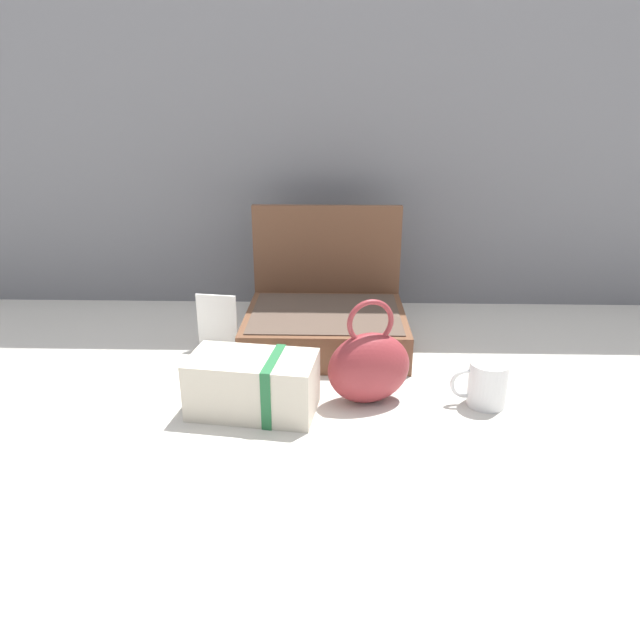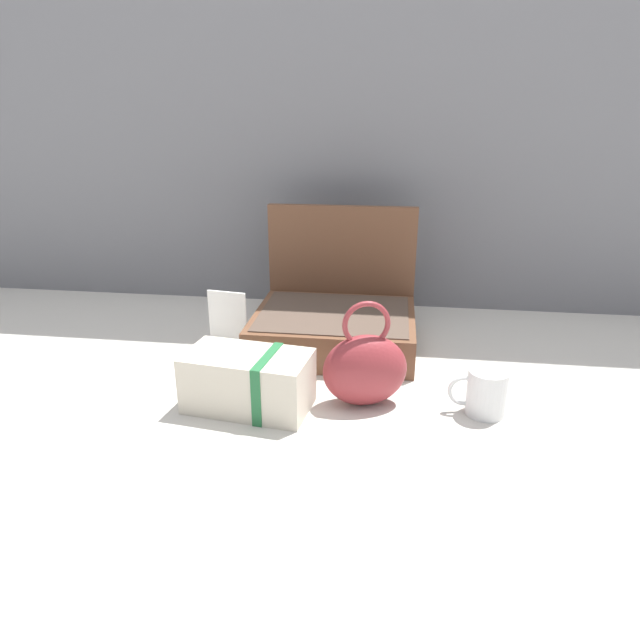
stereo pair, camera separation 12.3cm
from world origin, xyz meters
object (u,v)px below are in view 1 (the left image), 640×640
coffee_mug (486,384)px  open_suitcase (326,316)px  cream_toiletry_bag (255,384)px  info_card_left (217,322)px  teal_pouch_handbag (369,366)px

coffee_mug → open_suitcase: bearing=136.1°
open_suitcase → cream_toiletry_bag: 0.40m
cream_toiletry_bag → coffee_mug: bearing=4.7°
open_suitcase → coffee_mug: 0.48m
info_card_left → cream_toiletry_bag: bearing=-57.9°
teal_pouch_handbag → coffee_mug: 0.25m
teal_pouch_handbag → coffee_mug: (0.25, -0.01, -0.03)m
coffee_mug → info_card_left: bearing=156.1°
coffee_mug → cream_toiletry_bag: bearing=-175.3°
open_suitcase → teal_pouch_handbag: (0.10, -0.32, 0.01)m
cream_toiletry_bag → info_card_left: bearing=113.9°
open_suitcase → teal_pouch_handbag: open_suitcase is taller
open_suitcase → coffee_mug: bearing=-43.9°
teal_pouch_handbag → coffee_mug: bearing=-1.6°
open_suitcase → teal_pouch_handbag: size_ratio=1.78×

